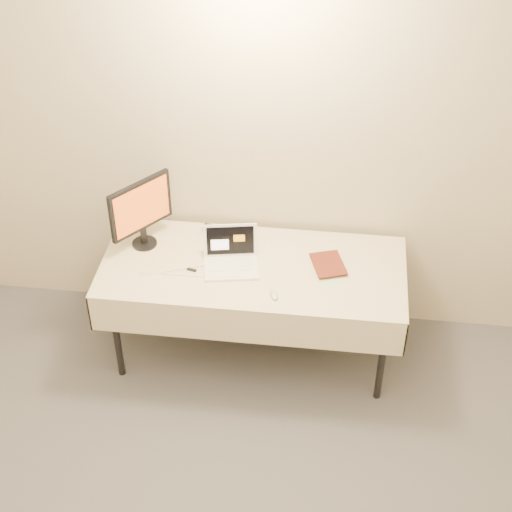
# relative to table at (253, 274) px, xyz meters

# --- Properties ---
(back_wall) EXTENTS (4.00, 0.10, 2.70)m
(back_wall) POSITION_rel_table_xyz_m (0.00, 0.45, 0.67)
(back_wall) COLOR beige
(back_wall) RESTS_ON ground
(table) EXTENTS (1.86, 0.81, 0.74)m
(table) POSITION_rel_table_xyz_m (0.00, 0.00, 0.00)
(table) COLOR black
(table) RESTS_ON ground
(laptop) EXTENTS (0.37, 0.33, 0.23)m
(laptop) POSITION_rel_table_xyz_m (-0.14, 0.01, 0.12)
(laptop) COLOR white
(laptop) RESTS_ON table
(monitor) EXTENTS (0.30, 0.37, 0.46)m
(monitor) POSITION_rel_table_xyz_m (-0.71, 0.14, 0.33)
(monitor) COLOR black
(monitor) RESTS_ON table
(book) EXTENTS (0.18, 0.08, 0.24)m
(book) POSITION_rel_table_xyz_m (0.37, 0.02, 0.18)
(book) COLOR maroon
(book) RESTS_ON table
(alarm_clock) EXTENTS (0.12, 0.06, 0.05)m
(alarm_clock) POSITION_rel_table_xyz_m (-0.30, 0.31, 0.09)
(alarm_clock) COLOR black
(alarm_clock) RESTS_ON table
(clicker) EXTENTS (0.07, 0.10, 0.02)m
(clicker) POSITION_rel_table_xyz_m (0.16, -0.26, 0.07)
(clicker) COLOR #B9B9BC
(clicker) RESTS_ON table
(paper_form) EXTENTS (0.14, 0.31, 0.00)m
(paper_form) POSITION_rel_table_xyz_m (0.48, 0.00, 0.06)
(paper_form) COLOR #C0E3B5
(paper_form) RESTS_ON table
(usb_dongle) EXTENTS (0.06, 0.03, 0.01)m
(usb_dongle) POSITION_rel_table_xyz_m (-0.36, -0.09, 0.07)
(usb_dongle) COLOR black
(usb_dongle) RESTS_ON table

